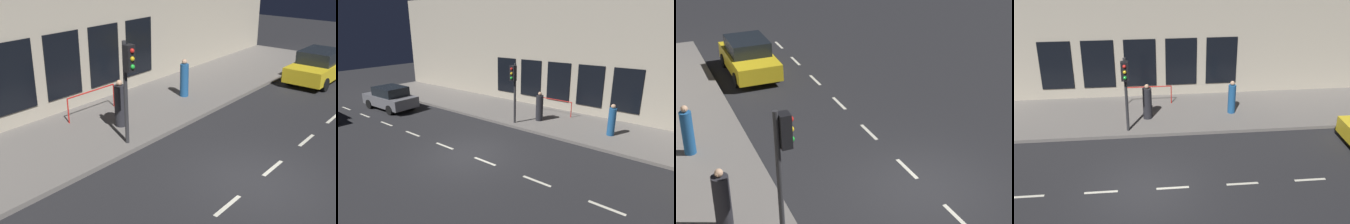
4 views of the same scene
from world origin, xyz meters
TOP-DOWN VIEW (x-y plane):
  - ground_plane at (0.00, 0.00)m, footprint 60.00×60.00m
  - sidewalk at (6.25, 0.00)m, footprint 4.50×32.00m
  - building_facade at (8.80, 0.00)m, footprint 0.65×32.00m
  - lane_centre_line at (0.00, -1.00)m, footprint 0.12×27.20m
  - traffic_light at (4.36, 0.66)m, footprint 0.47×0.32m
  - parked_car_0 at (1.92, 9.44)m, footprint 2.00×4.04m
  - pedestrian_0 at (5.70, -0.26)m, footprint 0.60×0.60m
  - pedestrian_1 at (5.92, -4.40)m, footprint 0.47×0.47m
  - red_railing at (7.36, -0.37)m, footprint 0.05×2.38m

SIDE VIEW (x-z plane):
  - ground_plane at x=0.00m, z-range 0.00..0.00m
  - lane_centre_line at x=0.00m, z-range 0.00..0.01m
  - sidewalk at x=6.25m, z-range 0.00..0.15m
  - parked_car_0 at x=1.92m, z-range 0.00..1.58m
  - red_railing at x=7.36m, z-range 0.40..1.37m
  - pedestrian_1 at x=5.92m, z-range 0.08..1.74m
  - pedestrian_0 at x=5.70m, z-range 0.07..1.81m
  - traffic_light at x=4.36m, z-range 0.84..4.28m
  - building_facade at x=8.80m, z-range -0.01..7.77m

